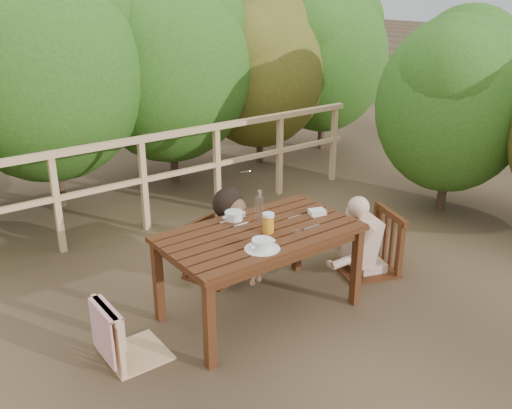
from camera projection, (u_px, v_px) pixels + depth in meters
ground at (260, 311)px, 4.49m from camera, size 60.00×60.00×0.00m
table at (260, 273)px, 4.36m from camera, size 1.49×0.84×0.69m
chair_left at (131, 302)px, 3.80m from camera, size 0.43×0.43×0.86m
chair_far at (215, 228)px, 4.87m from camera, size 0.58×0.58×0.92m
chair_right at (368, 217)px, 4.94m from camera, size 0.66×0.66×1.03m
woman at (213, 207)px, 4.81m from camera, size 0.71×0.78×1.30m
diner_right at (371, 209)px, 4.93m from camera, size 0.71×0.64×1.18m
railing at (144, 184)px, 5.79m from camera, size 5.60×0.10×1.01m
hedge_row at (120, 34)px, 6.40m from camera, size 6.60×1.60×3.80m
soup_near at (262, 245)px, 3.93m from camera, size 0.25×0.25×0.08m
soup_far at (234, 216)px, 4.41m from camera, size 0.24×0.24×0.08m
beer_glass at (268, 224)px, 4.17m from camera, size 0.09×0.09×0.17m
bottle at (260, 207)px, 4.32m from camera, size 0.07×0.07×0.28m
tumbler at (297, 235)px, 4.10m from camera, size 0.06×0.06×0.07m
butter_tub at (317, 213)px, 4.51m from camera, size 0.15×0.13×0.06m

